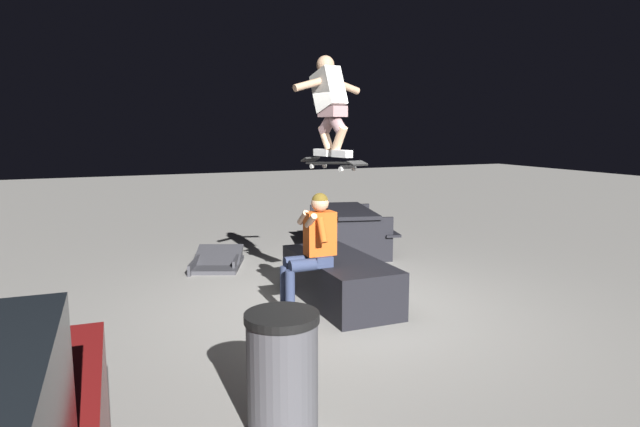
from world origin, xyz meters
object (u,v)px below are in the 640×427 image
ledge_box_main (339,280)px  skateboard (332,163)px  skater_airborne (330,101)px  person_sitting_on_ledge (311,246)px  kicker_ramp (217,263)px  picnic_table_back (349,223)px  trash_bin (282,371)px

ledge_box_main → skateboard: 1.48m
ledge_box_main → skater_airborne: (-0.18, 0.22, 2.13)m
person_sitting_on_ledge → skateboard: (-0.01, -0.26, 0.93)m
skateboard → kicker_ramp: 3.13m
ledge_box_main → skater_airborne: size_ratio=1.69×
ledge_box_main → picnic_table_back: picnic_table_back is taller
trash_bin → skateboard: bearing=-32.3°
ledge_box_main → skater_airborne: skater_airborne is taller
trash_bin → picnic_table_back: bearing=-31.1°
skater_airborne → ledge_box_main: bearing=-50.4°
skater_airborne → picnic_table_back: 3.55m
skater_airborne → trash_bin: size_ratio=1.31×
ledge_box_main → person_sitting_on_ledge: person_sitting_on_ledge is taller
person_sitting_on_ledge → picnic_table_back: person_sitting_on_ledge is taller
person_sitting_on_ledge → skateboard: 0.97m
trash_bin → ledge_box_main: bearing=-33.3°
person_sitting_on_ledge → skater_airborne: bearing=-79.6°
ledge_box_main → trash_bin: trash_bin is taller
kicker_ramp → ledge_box_main: bearing=-156.6°
picnic_table_back → skateboard: bearing=150.0°
trash_bin → kicker_ramp: bearing=-7.3°
ledge_box_main → picnic_table_back: (2.40, -1.31, 0.22)m
picnic_table_back → trash_bin: 5.65m
kicker_ramp → trash_bin: bearing=172.7°
skateboard → skater_airborne: size_ratio=0.93×
skateboard → trash_bin: bearing=147.7°
picnic_table_back → person_sitting_on_ledge: bearing=145.8°
skateboard → skater_airborne: (0.06, 0.01, 0.69)m
ledge_box_main → picnic_table_back: 2.74m
person_sitting_on_ledge → picnic_table_back: bearing=-34.2°
skateboard → picnic_table_back: skateboard is taller
skateboard → trash_bin: skateboard is taller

